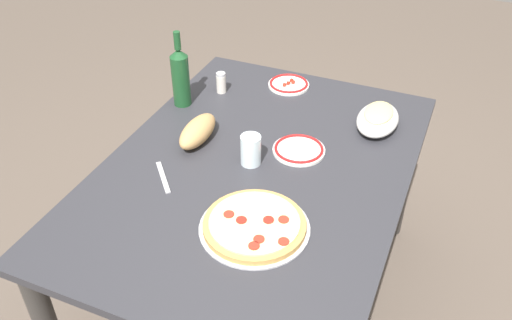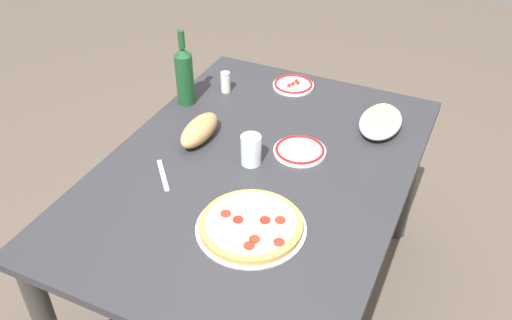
% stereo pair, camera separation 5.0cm
% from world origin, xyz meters
% --- Properties ---
extents(ground_plane, '(8.00, 8.00, 0.00)m').
position_xyz_m(ground_plane, '(0.00, 0.00, 0.00)').
color(ground_plane, brown).
rests_on(ground_plane, ground).
extents(dining_table, '(1.40, 1.00, 0.70)m').
position_xyz_m(dining_table, '(0.00, 0.00, 0.60)').
color(dining_table, '#2D2D33').
rests_on(dining_table, ground).
extents(pepperoni_pizza, '(0.33, 0.33, 0.03)m').
position_xyz_m(pepperoni_pizza, '(0.28, 0.11, 0.71)').
color(pepperoni_pizza, '#B7B7BC').
rests_on(pepperoni_pizza, dining_table).
extents(baked_pasta_dish, '(0.24, 0.15, 0.08)m').
position_xyz_m(baked_pasta_dish, '(-0.40, 0.32, 0.74)').
color(baked_pasta_dish, white).
rests_on(baked_pasta_dish, dining_table).
extents(wine_bottle, '(0.07, 0.07, 0.31)m').
position_xyz_m(wine_bottle, '(-0.27, -0.43, 0.82)').
color(wine_bottle, '#194723').
rests_on(wine_bottle, dining_table).
extents(water_glass, '(0.07, 0.07, 0.11)m').
position_xyz_m(water_glass, '(-0.02, -0.03, 0.75)').
color(water_glass, silver).
rests_on(water_glass, dining_table).
extents(side_plate_near, '(0.19, 0.19, 0.02)m').
position_xyz_m(side_plate_near, '(-0.14, 0.10, 0.71)').
color(side_plate_near, white).
rests_on(side_plate_near, dining_table).
extents(side_plate_far, '(0.17, 0.17, 0.02)m').
position_xyz_m(side_plate_far, '(-0.57, -0.09, 0.71)').
color(side_plate_far, white).
rests_on(side_plate_far, dining_table).
extents(bread_loaf, '(0.22, 0.09, 0.08)m').
position_xyz_m(bread_loaf, '(-0.06, -0.25, 0.74)').
color(bread_loaf, tan).
rests_on(bread_loaf, dining_table).
extents(spice_shaker, '(0.04, 0.04, 0.09)m').
position_xyz_m(spice_shaker, '(-0.42, -0.33, 0.74)').
color(spice_shaker, silver).
rests_on(spice_shaker, dining_table).
extents(fork_right, '(0.14, 0.13, 0.00)m').
position_xyz_m(fork_right, '(0.17, -0.26, 0.70)').
color(fork_right, '#B7B7BC').
rests_on(fork_right, dining_table).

